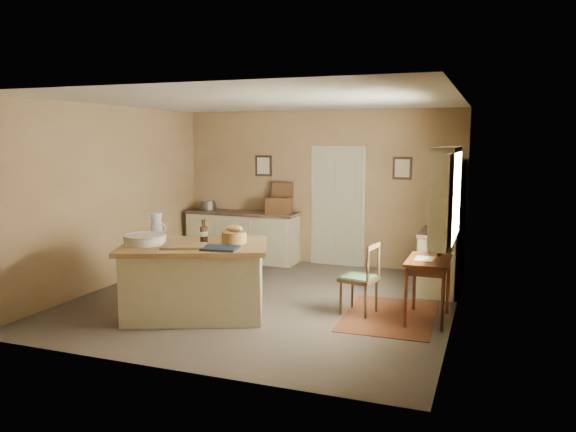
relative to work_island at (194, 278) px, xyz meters
name	(u,v)px	position (x,y,z in m)	size (l,w,h in m)	color
ground	(265,300)	(0.57, 0.92, -0.48)	(5.00, 5.00, 0.00)	brown
wall_back	(319,188)	(0.57, 3.42, 0.87)	(5.00, 0.10, 2.70)	#9A7B55
wall_front	(161,231)	(0.57, -1.58, 0.87)	(5.00, 0.10, 2.70)	#9A7B55
wall_left	(111,196)	(-1.93, 0.92, 0.87)	(0.10, 5.00, 2.70)	#9A7B55
wall_right	(457,211)	(3.07, 0.92, 0.87)	(0.10, 5.00, 2.70)	#9A7B55
ceiling	(264,101)	(0.57, 0.92, 2.22)	(5.00, 5.00, 0.00)	silver
door	(338,205)	(0.92, 3.39, 0.57)	(0.97, 0.06, 2.11)	#B5B296
framed_prints	(330,167)	(0.77, 3.40, 1.24)	(2.82, 0.02, 0.38)	black
window	(450,196)	(2.99, 0.72, 1.07)	(0.25, 1.99, 1.12)	beige
work_island	(194,278)	(0.00, 0.00, 0.00)	(2.08, 1.74, 1.20)	beige
sideboard	(243,235)	(-0.77, 3.12, 0.00)	(2.06, 0.58, 1.18)	beige
rug	(390,316)	(2.32, 0.79, -0.48)	(1.10, 1.60, 0.01)	#562A14
writing_desk	(429,267)	(2.77, 0.79, 0.18)	(0.50, 0.82, 0.82)	#3D1C0E
desk_chair	(359,279)	(1.92, 0.78, -0.03)	(0.42, 0.42, 0.89)	#312014
right_cabinet	(439,261)	(2.77, 2.17, -0.02)	(0.54, 0.96, 0.99)	beige
shelving_unit	(455,221)	(2.92, 2.92, 0.47)	(0.32, 0.85, 1.90)	#312014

